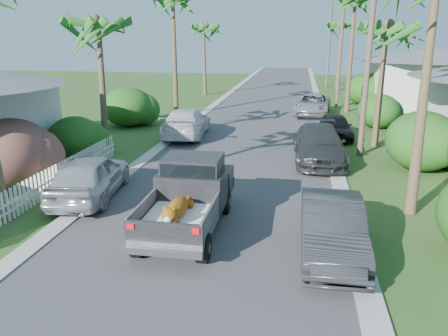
% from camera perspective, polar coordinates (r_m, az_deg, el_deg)
% --- Properties ---
extents(ground, '(120.00, 120.00, 0.00)m').
position_cam_1_polar(ground, '(10.03, -7.21, -16.23)').
color(ground, '#325620').
rests_on(ground, ground).
extents(road, '(8.00, 100.00, 0.02)m').
position_cam_1_polar(road, '(33.56, 5.19, 7.38)').
color(road, '#38383A').
rests_on(road, ground).
extents(curb_left, '(0.60, 100.00, 0.06)m').
position_cam_1_polar(curb_left, '(34.16, -2.08, 7.64)').
color(curb_left, '#A5A39E').
rests_on(curb_left, ground).
extents(curb_right, '(0.60, 100.00, 0.06)m').
position_cam_1_polar(curb_right, '(33.50, 12.59, 7.07)').
color(curb_right, '#A5A39E').
rests_on(curb_right, ground).
extents(pickup_truck, '(1.98, 5.12, 2.06)m').
position_cam_1_polar(pickup_truck, '(12.99, -4.33, -3.22)').
color(pickup_truck, black).
rests_on(pickup_truck, ground).
extents(parked_car_rn, '(1.58, 4.41, 1.45)m').
position_cam_1_polar(parked_car_rn, '(11.67, 13.91, -7.61)').
color(parked_car_rn, '#282A2D').
rests_on(parked_car_rn, ground).
extents(parked_car_rm, '(2.40, 5.45, 1.56)m').
position_cam_1_polar(parked_car_rm, '(20.19, 12.31, 3.02)').
color(parked_car_rm, '#2A2D2F').
rests_on(parked_car_rm, ground).
extents(parked_car_rf, '(1.88, 3.95, 1.31)m').
position_cam_1_polar(parked_car_rf, '(25.13, 14.39, 5.25)').
color(parked_car_rf, black).
rests_on(parked_car_rf, ground).
extents(parked_car_rd, '(2.91, 5.35, 1.42)m').
position_cam_1_polar(parked_car_rd, '(32.74, 11.48, 8.13)').
color(parked_car_rd, '#ADAEB4').
rests_on(parked_car_rd, ground).
extents(parked_car_ln, '(2.43, 4.81, 1.57)m').
position_cam_1_polar(parked_car_ln, '(15.89, -17.10, -1.03)').
color(parked_car_ln, silver).
rests_on(parked_car_ln, ground).
extents(parked_car_lf, '(2.56, 5.54, 1.57)m').
position_cam_1_polar(parked_car_lf, '(24.85, -4.93, 5.90)').
color(parked_car_lf, white).
rests_on(parked_car_lf, ground).
extents(palm_l_b, '(4.40, 4.40, 7.40)m').
position_cam_1_polar(palm_l_b, '(22.12, -16.24, 17.97)').
color(palm_l_b, brown).
rests_on(palm_l_b, ground).
extents(palm_l_d, '(4.40, 4.40, 7.70)m').
position_cam_1_polar(palm_l_d, '(43.00, -2.64, 18.08)').
color(palm_l_d, brown).
rests_on(palm_l_d, ground).
extents(palm_r_b, '(4.40, 4.40, 7.20)m').
position_cam_1_polar(palm_r_b, '(23.37, 20.51, 17.01)').
color(palm_r_b, brown).
rests_on(palm_r_b, ground).
extents(palm_r_d, '(4.40, 4.40, 8.00)m').
position_cam_1_polar(palm_r_d, '(48.19, 15.09, 17.76)').
color(palm_r_d, brown).
rests_on(palm_r_d, ground).
extents(shrub_l_b, '(3.00, 3.30, 2.60)m').
position_cam_1_polar(shrub_l_b, '(17.94, -26.09, 1.68)').
color(shrub_l_b, '#A31746').
rests_on(shrub_l_b, ground).
extents(shrub_l_c, '(2.40, 2.64, 2.00)m').
position_cam_1_polar(shrub_l_c, '(21.08, -18.91, 3.69)').
color(shrub_l_c, '#164614').
rests_on(shrub_l_c, ground).
extents(shrub_l_d, '(3.20, 3.52, 2.40)m').
position_cam_1_polar(shrub_l_d, '(28.41, -12.43, 7.79)').
color(shrub_l_d, '#164614').
rests_on(shrub_l_d, ground).
extents(shrub_r_b, '(3.00, 3.30, 2.50)m').
position_cam_1_polar(shrub_r_b, '(20.16, 24.47, 3.24)').
color(shrub_r_b, '#164614').
rests_on(shrub_r_b, ground).
extents(shrub_r_c, '(2.60, 2.86, 2.10)m').
position_cam_1_polar(shrub_r_c, '(28.78, 19.55, 7.03)').
color(shrub_r_c, '#164614').
rests_on(shrub_r_c, ground).
extents(shrub_r_d, '(3.20, 3.52, 2.60)m').
position_cam_1_polar(shrub_r_d, '(38.62, 17.96, 9.81)').
color(shrub_r_d, '#164614').
rests_on(shrub_r_d, ground).
extents(picket_fence, '(0.10, 11.00, 1.00)m').
position_cam_1_polar(picket_fence, '(16.76, -21.70, -1.61)').
color(picket_fence, white).
rests_on(picket_fence, ground).
extents(house_right_far, '(9.00, 8.00, 4.60)m').
position_cam_1_polar(house_right_far, '(39.55, 25.36, 10.37)').
color(house_right_far, silver).
rests_on(house_right_far, ground).
extents(utility_pole_b, '(1.60, 0.26, 9.00)m').
position_cam_1_polar(utility_pole_b, '(21.25, 18.37, 13.68)').
color(utility_pole_b, brown).
rests_on(utility_pole_b, ground).
extents(utility_pole_c, '(1.60, 0.26, 9.00)m').
position_cam_1_polar(utility_pole_c, '(36.15, 14.99, 14.89)').
color(utility_pole_c, brown).
rests_on(utility_pole_c, ground).
extents(utility_pole_d, '(1.60, 0.26, 9.00)m').
position_cam_1_polar(utility_pole_d, '(51.11, 13.57, 15.37)').
color(utility_pole_d, brown).
rests_on(utility_pole_d, ground).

